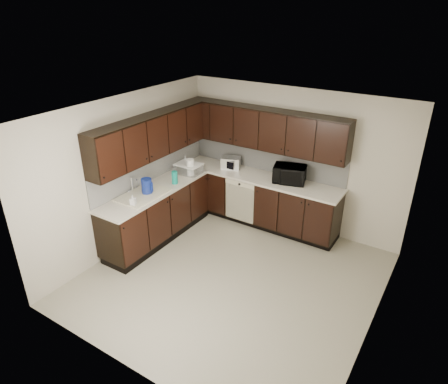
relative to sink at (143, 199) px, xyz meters
The scene contains 20 objects.
floor 1.90m from the sink, ahead, with size 4.00×4.00×0.00m, color #9E9983.
ceiling 2.33m from the sink, ahead, with size 4.00×4.00×0.00m, color white.
wall_back 2.65m from the sink, 50.13° to the left, with size 4.00×0.02×2.50m, color beige.
wall_left 0.49m from the sink, behind, with size 0.02×4.00×2.50m, color beige.
wall_right 3.70m from the sink, ahead, with size 0.02×4.00×2.50m, color beige.
wall_front 2.63m from the sink, 49.77° to the right, with size 4.00×0.02×2.50m, color beige.
lower_cabinets 1.39m from the sink, 58.99° to the left, with size 3.00×2.80×0.90m.
countertop 1.31m from the sink, 59.01° to the left, with size 3.03×2.83×0.04m.
backsplash 1.44m from the sink, 70.83° to the left, with size 3.00×2.80×0.48m.
upper_cabinets 1.61m from the sink, 64.56° to the left, with size 3.00×2.80×0.70m.
dishwasher 1.76m from the sink, 55.40° to the left, with size 0.58×0.04×0.78m.
sink is the anchor object (origin of this frame).
microwave 2.49m from the sink, 44.72° to the left, with size 0.54×0.36×0.30m, color black.
soap_bottle_a 0.38m from the sink, 69.25° to the right, with size 0.08×0.08×0.18m, color gray.
soap_bottle_b 1.30m from the sink, 94.73° to the left, with size 0.10×0.10×0.25m, color gray.
toaster_oven 1.85m from the sink, 71.47° to the left, with size 0.34×0.25×0.21m, color silver.
storage_bin 1.15m from the sink, 86.46° to the left, with size 0.43×0.32×0.17m, color silver.
blue_pitcher 0.21m from the sink, 76.50° to the left, with size 0.17×0.17×0.26m, color #102898.
teal_tumbler 0.69m from the sink, 77.20° to the left, with size 0.10×0.10×0.22m, color #0D937F.
paper_towel_roll 1.13m from the sink, 82.40° to the left, with size 0.13×0.13×0.29m, color white.
Camera 1 is at (2.49, -4.13, 3.76)m, focal length 32.00 mm.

